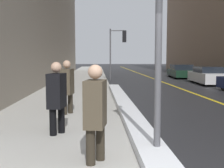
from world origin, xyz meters
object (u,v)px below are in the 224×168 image
parked_car_dark_green (181,71)px  parked_car_white (209,76)px  pedestrian_nearside (67,84)px  pedestrian_in_glasses (95,109)px  pedestrian_with_shoulder_bag (57,95)px  lamp_post (159,9)px  traffic_light_near (119,43)px

parked_car_dark_green → parked_car_white: bearing=-174.5°
pedestrian_nearside → parked_car_dark_green: bearing=161.9°
pedestrian_in_glasses → parked_car_white: size_ratio=0.38×
pedestrian_in_glasses → parked_car_white: bearing=161.3°
pedestrian_nearside → parked_car_white: bearing=149.0°
pedestrian_with_shoulder_bag → parked_car_white: size_ratio=0.38×
parked_car_dark_green → pedestrian_in_glasses: bearing=164.6°
lamp_post → traffic_light_near: (0.62, 17.16, 0.33)m
pedestrian_in_glasses → pedestrian_with_shoulder_bag: bearing=-144.3°
lamp_post → pedestrian_in_glasses: lamp_post is taller
pedestrian_in_glasses → parked_car_dark_green: (7.52, 20.20, -0.34)m
pedestrian_with_shoulder_bag → parked_car_white: bearing=155.0°
pedestrian_in_glasses → parked_car_white: (7.57, 14.05, -0.34)m
pedestrian_nearside → parked_car_dark_green: 18.12m
pedestrian_in_glasses → pedestrian_nearside: (-0.90, 4.16, 0.02)m
lamp_post → pedestrian_with_shoulder_bag: (-1.98, 1.56, -1.66)m
pedestrian_nearside → pedestrian_in_glasses: bearing=21.9°
traffic_light_near → pedestrian_with_shoulder_bag: traffic_light_near is taller
lamp_post → traffic_light_near: 17.17m
parked_car_white → pedestrian_in_glasses: bearing=155.5°
lamp_post → pedestrian_nearside: lamp_post is taller
traffic_light_near → pedestrian_in_glasses: 17.62m
traffic_light_near → pedestrian_nearside: bearing=-91.5°
pedestrian_with_shoulder_bag → pedestrian_in_glasses: bearing=35.7°
lamp_post → pedestrian_with_shoulder_bag: lamp_post is taller
pedestrian_with_shoulder_bag → pedestrian_nearside: pedestrian_nearside is taller
lamp_post → parked_car_dark_green: size_ratio=0.87×
traffic_light_near → pedestrian_in_glasses: traffic_light_near is taller
pedestrian_with_shoulder_bag → pedestrian_nearside: 2.34m
lamp_post → pedestrian_with_shoulder_bag: bearing=141.8°
pedestrian_in_glasses → lamp_post: bearing=113.0°
pedestrian_in_glasses → pedestrian_nearside: bearing=-158.1°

